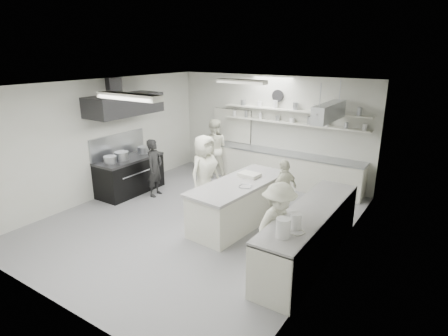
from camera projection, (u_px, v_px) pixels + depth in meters
The scene contains 27 objects.
floor at pixel (199, 220), 8.39m from camera, with size 6.00×7.00×0.02m, color gray.
ceiling at pixel (196, 84), 7.47m from camera, with size 6.00×7.00×0.02m, color white.
wall_back at pixel (271, 128), 10.72m from camera, with size 6.00×0.04×3.00m, color beige.
wall_front at pixel (45, 214), 5.14m from camera, with size 6.00×0.04×3.00m, color beige.
wall_left at pixel (104, 139), 9.50m from camera, with size 0.04×7.00×3.00m, color beige.
wall_right at pixel (337, 182), 6.36m from camera, with size 0.04×7.00×3.00m, color beige.
stove at pixel (130, 176), 9.93m from camera, with size 0.80×1.80×0.90m, color black.
exhaust_hood at pixel (124, 105), 9.35m from camera, with size 0.85×2.00×0.50m, color #2A2A2C.
back_counter at pixel (274, 167), 10.64m from camera, with size 5.00×0.60×0.92m, color beige.
shelf_lower at pixel (292, 123), 10.17m from camera, with size 4.20×0.26×0.04m, color beige.
shelf_upper at pixel (293, 110), 10.07m from camera, with size 4.20×0.26×0.04m, color beige.
pass_through_window at pixel (232, 126), 11.40m from camera, with size 1.30×0.04×1.00m, color black.
wall_clock at pixel (278, 96), 10.29m from camera, with size 0.32×0.32×0.05m, color white.
right_counter at pixel (309, 235), 6.70m from camera, with size 0.74×3.30×0.94m, color beige.
pot_rack at pixel (329, 112), 8.55m from camera, with size 0.30×1.60×0.40m, color #A4A7AF.
light_fixture_front at pixel (129, 96), 6.06m from camera, with size 1.30×0.25×0.10m, color beige.
light_fixture_rear at pixel (242, 81), 8.93m from camera, with size 1.30×0.25×0.10m, color beige.
prep_island at pixel (239, 204), 8.10m from camera, with size 0.93×2.49×0.92m, color beige.
stove_pot at pixel (122, 157), 9.57m from camera, with size 0.36×0.36×0.26m, color #A4A7AF.
cook_stove at pixel (155, 168), 9.60m from camera, with size 0.55×0.36×1.51m, color black.
cook_back at pixel (214, 148), 11.03m from camera, with size 0.85×0.66×1.75m, color white.
cook_island_left at pixel (205, 172), 8.82m from camera, with size 0.88×0.57×1.79m, color white.
cook_island_right at pixel (284, 191), 8.15m from camera, with size 0.84×0.35×1.43m, color white.
cook_right at pixel (278, 227), 6.28m from camera, with size 1.03×0.59×1.60m, color white.
bowl_island_a at pixel (245, 187), 7.68m from camera, with size 0.26×0.26×0.06m, color #A4A7AF.
bowl_island_b at pixel (243, 178), 8.24m from camera, with size 0.20×0.20×0.06m, color beige.
bowl_right at pixel (297, 233), 5.73m from camera, with size 0.23×0.23×0.06m, color beige.
Camera 1 is at (4.66, -6.07, 3.66)m, focal length 29.79 mm.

